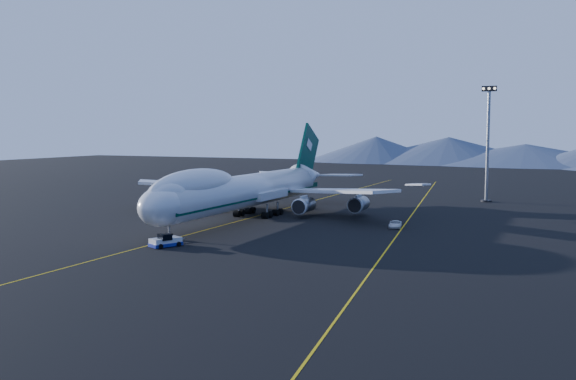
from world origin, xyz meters
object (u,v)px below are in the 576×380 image
at_px(boeing_747, 246,190).
at_px(floodlight_mast, 488,144).
at_px(service_van, 395,224).
at_px(pushback_tug, 166,242).

bearing_deg(boeing_747, floodlight_mast, 52.40).
height_order(service_van, floodlight_mast, floodlight_mast).
bearing_deg(floodlight_mast, boeing_747, -127.60).
bearing_deg(pushback_tug, service_van, 75.29).
bearing_deg(boeing_747, service_van, 1.64).
distance_m(pushback_tug, floodlight_mast, 92.09).
distance_m(service_van, floodlight_mast, 53.38).
height_order(boeing_747, service_van, boeing_747).
xyz_separation_m(pushback_tug, floodlight_mast, (36.69, 83.35, 13.70)).
xyz_separation_m(boeing_747, service_van, (30.00, 0.86, -5.16)).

